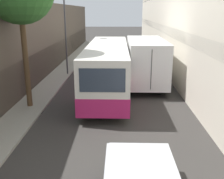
{
  "coord_description": "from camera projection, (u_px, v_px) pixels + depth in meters",
  "views": [
    {
      "loc": [
        0.34,
        -0.26,
        5.04
      ],
      "look_at": [
        0.04,
        11.18,
        1.6
      ],
      "focal_mm": 42.0,
      "sensor_mm": 36.0,
      "label": 1
    }
  ],
  "objects": [
    {
      "name": "building_left_shopfront",
      "position": [
        4.0,
        54.0,
        15.48
      ],
      "size": [
        2.4,
        60.0,
        5.7
      ],
      "color": "#51473D",
      "rests_on": "ground_plane"
    },
    {
      "name": "panel_van",
      "position": [
        99.0,
        52.0,
        25.83
      ],
      "size": [
        1.89,
        4.15,
        2.02
      ],
      "color": "silver",
      "rests_on": "ground_plane"
    },
    {
      "name": "street_lamp",
      "position": [
        64.0,
        9.0,
        20.02
      ],
      "size": [
        0.36,
        0.8,
        7.47
      ],
      "color": "#38383D",
      "rests_on": "sidewalk_left"
    },
    {
      "name": "bus",
      "position": [
        108.0,
        68.0,
        16.54
      ],
      "size": [
        2.46,
        10.82,
        3.04
      ],
      "color": "silver",
      "rests_on": "ground_plane"
    },
    {
      "name": "sidewalk_left",
      "position": [
        41.0,
        95.0,
        16.16
      ],
      "size": [
        1.73,
        60.0,
        0.11
      ],
      "color": "gray",
      "rests_on": "ground_plane"
    },
    {
      "name": "ground_plane",
      "position": [
        113.0,
        97.0,
        16.07
      ],
      "size": [
        150.0,
        150.0,
        0.0
      ],
      "primitive_type": "plane",
      "color": "#33302D"
    },
    {
      "name": "box_truck",
      "position": [
        145.0,
        59.0,
        18.99
      ],
      "size": [
        2.42,
        8.77,
        3.17
      ],
      "color": "silver",
      "rests_on": "ground_plane"
    }
  ]
}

